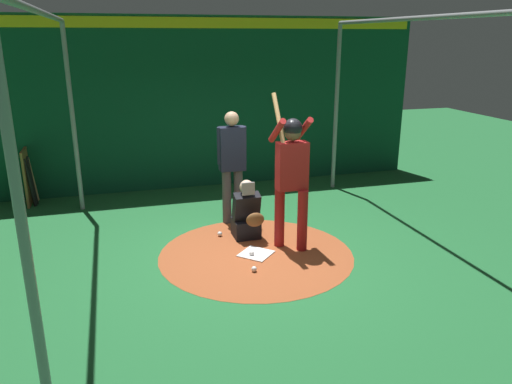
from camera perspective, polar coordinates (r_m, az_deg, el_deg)
The scene contains 12 objects.
ground_plane at distance 7.23m, azimuth -0.00°, elevation -7.20°, with size 25.14×25.14×0.00m, color #216633.
dirt_circle at distance 7.23m, azimuth -0.00°, elevation -7.18°, with size 2.81×2.81×0.01m, color #9E4C28.
home_plate at distance 7.22m, azimuth -0.00°, elevation -7.12°, with size 0.42×0.42×0.01m, color white.
batter at distance 7.08m, azimuth 4.11°, elevation 2.56°, with size 0.68×0.49×2.25m.
catcher at distance 7.68m, azimuth -1.07°, elevation -2.72°, with size 0.58×0.40×0.94m.
umpire at distance 8.15m, azimuth -2.78°, elevation 3.61°, with size 0.24×0.49×1.88m.
back_wall at distance 10.30m, azimuth -5.95°, elevation 10.18°, with size 0.23×9.14×3.43m.
cage_frame at distance 6.61m, azimuth -0.00°, elevation 11.12°, with size 5.70×5.08×3.31m.
bat_rack at distance 10.25m, azimuth -24.67°, elevation 1.60°, with size 0.82×0.20×1.05m.
baseball_0 at distance 6.70m, azimuth -0.23°, elevation -8.87°, with size 0.07×0.07×0.07m, color white.
baseball_1 at distance 7.16m, azimuth -0.51°, elevation -7.08°, with size 0.07×0.07×0.07m, color white.
baseball_2 at distance 7.86m, azimuth -4.20°, elevation -4.83°, with size 0.07×0.07×0.07m, color white.
Camera 1 is at (6.31, -1.84, 3.01)m, focal length 34.68 mm.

